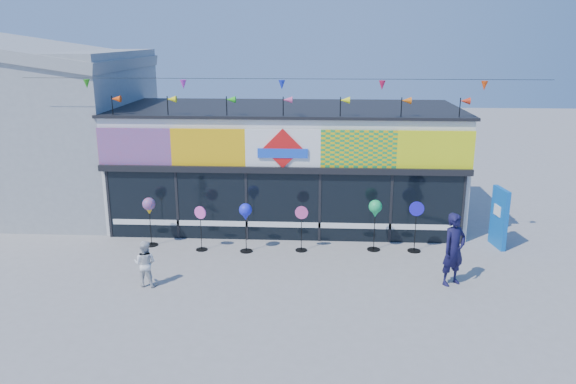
# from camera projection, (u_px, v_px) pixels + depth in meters

# --- Properties ---
(ground) EXTENTS (80.00, 80.00, 0.00)m
(ground) POSITION_uv_depth(u_px,v_px,m) (275.00, 283.00, 15.36)
(ground) COLOR gray
(ground) RESTS_ON ground
(kite_shop) EXTENTS (16.00, 5.70, 5.31)m
(kite_shop) POSITION_uv_depth(u_px,v_px,m) (287.00, 163.00, 20.52)
(kite_shop) COLOR silver
(kite_shop) RESTS_ON ground
(neighbour_building) EXTENTS (8.18, 7.20, 6.87)m
(neighbour_building) POSITION_uv_depth(u_px,v_px,m) (32.00, 125.00, 21.77)
(neighbour_building) COLOR #9A9C9F
(neighbour_building) RESTS_ON ground
(blue_sign) EXTENTS (0.29, 0.98, 1.93)m
(blue_sign) POSITION_uv_depth(u_px,v_px,m) (499.00, 218.00, 17.82)
(blue_sign) COLOR #0B5AB3
(blue_sign) RESTS_ON ground
(spinner_0) EXTENTS (0.41, 0.41, 1.61)m
(spinner_0) POSITION_uv_depth(u_px,v_px,m) (149.00, 207.00, 17.81)
(spinner_0) COLOR black
(spinner_0) RESTS_ON ground
(spinner_1) EXTENTS (0.39, 0.37, 1.44)m
(spinner_1) POSITION_uv_depth(u_px,v_px,m) (201.00, 227.00, 17.57)
(spinner_1) COLOR black
(spinner_1) RESTS_ON ground
(spinner_2) EXTENTS (0.40, 0.40, 1.57)m
(spinner_2) POSITION_uv_depth(u_px,v_px,m) (246.00, 213.00, 17.30)
(spinner_2) COLOR black
(spinner_2) RESTS_ON ground
(spinner_3) EXTENTS (0.41, 0.37, 1.46)m
(spinner_3) POSITION_uv_depth(u_px,v_px,m) (301.00, 227.00, 17.51)
(spinner_3) COLOR black
(spinner_3) RESTS_ON ground
(spinner_4) EXTENTS (0.42, 0.42, 1.65)m
(spinner_4) POSITION_uv_depth(u_px,v_px,m) (375.00, 210.00, 17.42)
(spinner_4) COLOR black
(spinner_4) RESTS_ON ground
(spinner_5) EXTENTS (0.46, 0.41, 1.63)m
(spinner_5) POSITION_uv_depth(u_px,v_px,m) (416.00, 225.00, 17.43)
(spinner_5) COLOR black
(spinner_5) RESTS_ON ground
(adult_man) EXTENTS (0.88, 0.80, 2.01)m
(adult_man) POSITION_uv_depth(u_px,v_px,m) (454.00, 249.00, 15.07)
(adult_man) COLOR #131137
(adult_man) RESTS_ON ground
(child) EXTENTS (0.66, 0.43, 1.28)m
(child) POSITION_uv_depth(u_px,v_px,m) (145.00, 263.00, 15.07)
(child) COLOR silver
(child) RESTS_ON ground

